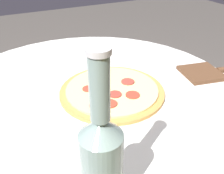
{
  "coord_description": "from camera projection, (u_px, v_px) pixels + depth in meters",
  "views": [
    {
      "loc": [
        0.23,
        0.61,
        1.15
      ],
      "look_at": [
        -0.06,
        0.05,
        0.77
      ],
      "focal_mm": 40.0,
      "sensor_mm": 36.0,
      "label": 1
    }
  ],
  "objects": [
    {
      "name": "pizza_paddle",
      "position": [
        208.0,
        72.0,
        0.85
      ],
      "size": [
        0.24,
        0.15,
        0.02
      ],
      "rotation": [
        0.0,
        0.0,
        2.93
      ],
      "color": "brown",
      "rests_on": "table"
    },
    {
      "name": "table",
      "position": [
        92.0,
        139.0,
        0.87
      ],
      "size": [
        0.94,
        0.94,
        0.75
      ],
      "color": "silver",
      "rests_on": "ground_plane"
    },
    {
      "name": "beer_bottle",
      "position": [
        102.0,
        160.0,
        0.38
      ],
      "size": [
        0.07,
        0.07,
        0.29
      ],
      "color": "gray",
      "rests_on": "table"
    },
    {
      "name": "pizza",
      "position": [
        112.0,
        91.0,
        0.74
      ],
      "size": [
        0.31,
        0.31,
        0.02
      ],
      "color": "#C68E47",
      "rests_on": "table"
    }
  ]
}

